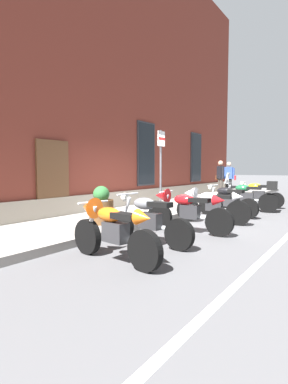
{
  "coord_description": "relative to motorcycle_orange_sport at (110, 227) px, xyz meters",
  "views": [
    {
      "loc": [
        -8.26,
        -4.45,
        1.51
      ],
      "look_at": [
        -0.93,
        0.49,
        0.86
      ],
      "focal_mm": 29.71,
      "sensor_mm": 36.0,
      "label": 1
    }
  ],
  "objects": [
    {
      "name": "motorcycle_grey_naked",
      "position": [
        1.29,
        0.12,
        -0.07
      ],
      "size": [
        0.62,
        2.06,
        1.01
      ],
      "color": "black",
      "rests_on": "ground_plane"
    },
    {
      "name": "parking_sign",
      "position": [
        4.18,
        1.55,
        1.21
      ],
      "size": [
        0.36,
        0.07,
        2.48
      ],
      "color": "#4C4C51",
      "rests_on": "sidewalk"
    },
    {
      "name": "pedestrian_dark_jacket",
      "position": [
        11.18,
        2.33,
        0.59
      ],
      "size": [
        0.47,
        0.56,
        1.75
      ],
      "color": "#38332D",
      "rests_on": "sidewalk"
    },
    {
      "name": "ground_plane",
      "position": [
        4.34,
        1.14,
        -0.56
      ],
      "size": [
        140.0,
        140.0,
        0.0
      ],
      "primitive_type": "plane",
      "color": "#4C4C4F"
    },
    {
      "name": "sidewalk",
      "position": [
        4.34,
        2.46,
        -0.48
      ],
      "size": [
        29.51,
        2.63,
        0.16
      ],
      "primitive_type": "cube",
      "color": "gray",
      "rests_on": "ground_plane"
    },
    {
      "name": "motorcycle_yellow_naked",
      "position": [
        8.76,
        -0.06,
        -0.06
      ],
      "size": [
        0.62,
        1.98,
        1.01
      ],
      "color": "black",
      "rests_on": "ground_plane"
    },
    {
      "name": "brick_pub_facade",
      "position": [
        4.34,
        7.34,
        4.84
      ],
      "size": [
        23.51,
        7.24,
        10.81
      ],
      "color": "maroon",
      "rests_on": "ground_plane"
    },
    {
      "name": "barrel_planter",
      "position": [
        1.91,
        1.89,
        -0.0
      ],
      "size": [
        0.62,
        0.62,
        0.93
      ],
      "color": "brown",
      "rests_on": "sidewalk"
    },
    {
      "name": "motorcycle_orange_sport",
      "position": [
        0.0,
        0.0,
        0.0
      ],
      "size": [
        0.65,
        2.01,
        1.02
      ],
      "color": "black",
      "rests_on": "ground_plane"
    },
    {
      "name": "motorcycle_white_sport",
      "position": [
        4.36,
        0.07,
        -0.01
      ],
      "size": [
        0.62,
        2.09,
        0.99
      ],
      "color": "black",
      "rests_on": "ground_plane"
    },
    {
      "name": "motorcycle_green_touring",
      "position": [
        7.38,
        -0.14,
        0.01
      ],
      "size": [
        0.69,
        2.21,
        1.37
      ],
      "color": "black",
      "rests_on": "ground_plane"
    },
    {
      "name": "motorcycle_black_naked",
      "position": [
        5.8,
        0.1,
        -0.07
      ],
      "size": [
        0.62,
        2.01,
        0.99
      ],
      "color": "black",
      "rests_on": "ground_plane"
    },
    {
      "name": "pedestrian_blue_top",
      "position": [
        11.95,
        2.17,
        0.56
      ],
      "size": [
        0.26,
        0.65,
        1.7
      ],
      "color": "black",
      "rests_on": "sidewalk"
    },
    {
      "name": "motorcycle_red_sport",
      "position": [
        2.79,
        0.06,
        0.01
      ],
      "size": [
        0.62,
        2.18,
        1.03
      ],
      "color": "black",
      "rests_on": "ground_plane"
    }
  ]
}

